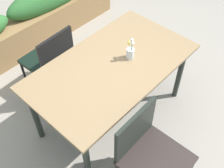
% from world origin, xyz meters
% --- Properties ---
extents(ground_plane, '(12.00, 12.00, 0.00)m').
position_xyz_m(ground_plane, '(0.00, 0.00, 0.00)').
color(ground_plane, gray).
extents(dining_table, '(1.60, 0.91, 0.76)m').
position_xyz_m(dining_table, '(-0.06, -0.05, 0.69)').
color(dining_table, '#8C704C').
rests_on(dining_table, ground).
extents(chair_far_side, '(0.47, 0.47, 0.88)m').
position_xyz_m(chair_far_side, '(-0.24, 0.69, 0.50)').
color(chair_far_side, black).
rests_on(chair_far_side, ground).
extents(chair_near_left, '(0.50, 0.50, 0.89)m').
position_xyz_m(chair_near_left, '(-0.42, -0.78, 0.53)').
color(chair_near_left, '#2B2220').
rests_on(chair_near_left, ground).
extents(flower_vase, '(0.08, 0.08, 0.24)m').
position_xyz_m(flower_vase, '(0.12, -0.11, 0.84)').
color(flower_vase, silver).
rests_on(flower_vase, dining_table).
extents(planter_box, '(3.26, 0.41, 0.77)m').
position_xyz_m(planter_box, '(-0.15, 1.61, 0.36)').
color(planter_box, olive).
rests_on(planter_box, ground).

